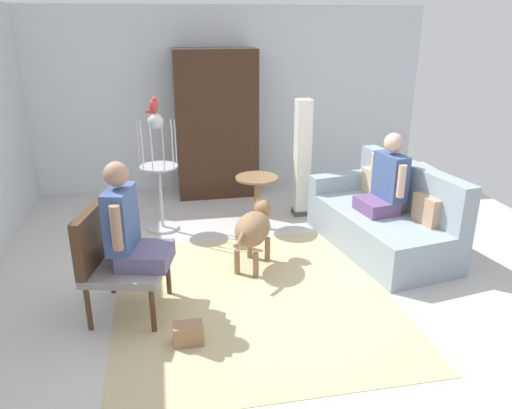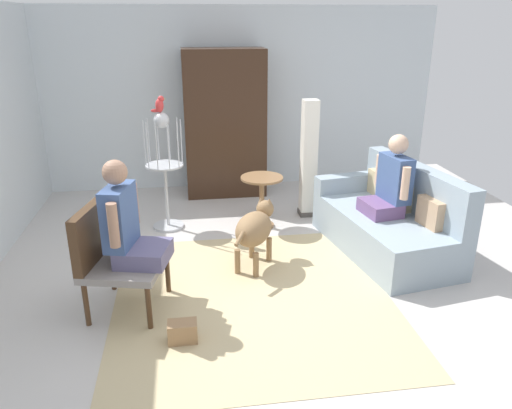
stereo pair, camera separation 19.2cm
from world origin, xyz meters
The scene contains 14 objects.
ground_plane centered at (0.00, 0.00, 0.00)m, with size 7.12×7.12×0.00m, color beige.
back_wall centered at (0.00, 3.03, 1.26)m, with size 5.85×0.12×2.51m, color silver.
area_rug centered at (-0.16, -0.30, 0.00)m, with size 2.42×2.58×0.01m, color #C6B284.
couch centered at (1.40, 0.51, 0.32)m, with size 1.14×1.84×0.91m.
armchair centered at (-1.35, -0.26, 0.53)m, with size 0.75×0.79×0.92m.
person_on_couch centered at (1.37, 0.47, 0.76)m, with size 0.46×0.55×0.83m.
person_on_armchair centered at (-1.19, -0.30, 0.78)m, with size 0.54×0.54×0.86m.
round_end_table centered at (0.16, 1.30, 0.41)m, with size 0.49×0.49×0.62m.
dog centered at (-0.06, 0.32, 0.41)m, with size 0.54×0.75×0.63m.
bird_cage_stand centered at (-0.94, 1.44, 0.73)m, with size 0.43×0.43×1.37m.
parrot centered at (-0.95, 1.44, 1.45)m, with size 0.17×0.10×0.18m.
column_lamp centered at (0.79, 1.59, 0.72)m, with size 0.20×0.20×1.45m.
armoire_cabinet centered at (-0.15, 2.62, 0.99)m, with size 1.09×0.56×1.98m, color #382316.
handbag centered at (-0.78, -0.83, 0.08)m, with size 0.22×0.14×0.17m, color #99724C.
Camera 1 is at (-0.87, -4.02, 2.32)m, focal length 34.46 mm.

